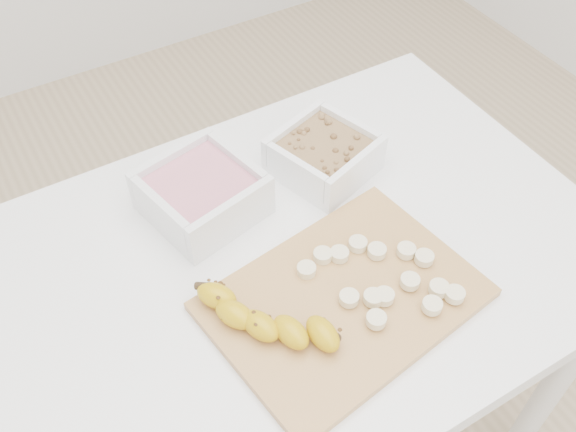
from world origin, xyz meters
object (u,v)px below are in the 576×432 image
bowl_granola (324,154)px  banana (270,320)px  table (297,288)px  cutting_board (344,299)px  bowl_yogurt (202,193)px

bowl_granola → banana: (-0.25, -0.25, -0.00)m
table → bowl_granola: bearing=45.5°
cutting_board → bowl_yogurt: bearing=109.7°
bowl_granola → table: bearing=-134.5°
bowl_granola → cutting_board: (-0.13, -0.26, -0.03)m
bowl_yogurt → banana: (-0.02, -0.27, -0.01)m
bowl_yogurt → cutting_board: bearing=-70.3°
bowl_yogurt → cutting_board: 0.30m
table → bowl_granola: 0.24m
bowl_yogurt → banana: 0.27m
bowl_yogurt → banana: bowl_yogurt is taller
bowl_yogurt → banana: bearing=-94.6°
bowl_yogurt → cutting_board: (0.10, -0.28, -0.03)m
bowl_granola → banana: 0.35m
table → cutting_board: 0.16m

